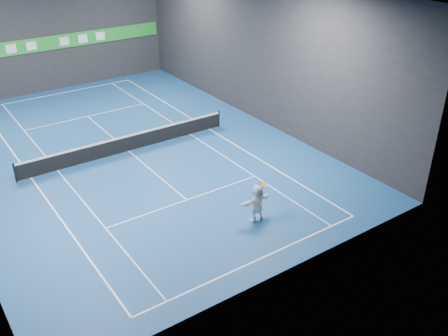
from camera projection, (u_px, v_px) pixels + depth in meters
ground at (129, 151)px, 28.43m from camera, size 26.00×26.00×0.00m
wall_back at (45, 29)px, 35.73m from camera, size 18.00×0.10×9.00m
wall_front at (282, 171)px, 16.88m from camera, size 18.00×0.10×9.00m
wall_right at (256, 50)px, 30.82m from camera, size 0.10×26.00×9.00m
baseline_near at (258, 260)px, 19.80m from camera, size 10.98×0.08×0.01m
baseline_far at (60, 93)px, 37.05m from camera, size 10.98×0.08×0.01m
sideline_doubles_left at (31, 178)px, 25.67m from camera, size 0.08×23.78×0.01m
sideline_doubles_right at (209, 129)px, 31.18m from camera, size 0.08×23.78×0.01m
sideline_singles_left at (58, 171)px, 26.36m from camera, size 0.06×23.78×0.01m
sideline_singles_right at (191, 134)px, 30.49m from camera, size 0.06×23.78×0.01m
service_line_near at (187, 200)px, 23.78m from camera, size 8.23×0.06×0.01m
service_line_far at (88, 116)px, 33.07m from camera, size 8.23×0.06×0.01m
center_service_line at (129, 151)px, 28.43m from camera, size 0.06×12.80×0.01m
player at (257, 203)px, 21.90m from camera, size 1.64×0.54×1.77m
tennis_ball at (250, 164)px, 20.94m from camera, size 0.06×0.06×0.06m
tennis_net at (128, 143)px, 28.17m from camera, size 12.50×0.10×1.07m
sponsor_banner at (48, 43)px, 36.16m from camera, size 17.64×0.11×1.00m
tennis_racket at (263, 186)px, 21.75m from camera, size 0.46×0.38×0.58m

